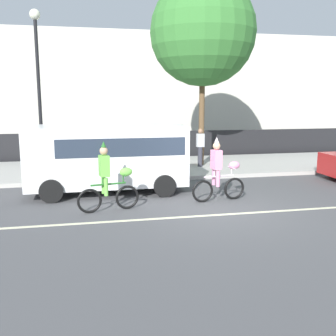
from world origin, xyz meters
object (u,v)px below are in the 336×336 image
(parade_cyclist_lime, at_px, (109,181))
(parade_cyclist_pink, at_px, (219,173))
(street_lamp_post, at_px, (38,70))
(parked_van_white, at_px, (109,153))
(pedestrian_onlooker, at_px, (200,147))

(parade_cyclist_lime, xyz_separation_m, parade_cyclist_pink, (3.29, 0.42, 0.00))
(street_lamp_post, bearing_deg, parade_cyclist_pink, -34.55)
(parade_cyclist_pink, distance_m, street_lamp_post, 7.26)
(parade_cyclist_pink, xyz_separation_m, street_lamp_post, (-5.39, 3.71, 3.15))
(parade_cyclist_lime, distance_m, parked_van_white, 2.28)
(parked_van_white, bearing_deg, parade_cyclist_lime, -94.05)
(parade_cyclist_pink, relative_size, pedestrian_onlooker, 1.19)
(parade_cyclist_lime, relative_size, parked_van_white, 0.38)
(parked_van_white, bearing_deg, parade_cyclist_pink, -30.03)
(parade_cyclist_pink, distance_m, pedestrian_onlooker, 5.14)
(parade_cyclist_pink, relative_size, parked_van_white, 0.38)
(parade_cyclist_pink, bearing_deg, parked_van_white, 149.97)
(pedestrian_onlooker, bearing_deg, parade_cyclist_lime, -127.40)
(street_lamp_post, relative_size, pedestrian_onlooker, 3.62)
(parade_cyclist_pink, height_order, pedestrian_onlooker, parade_cyclist_pink)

